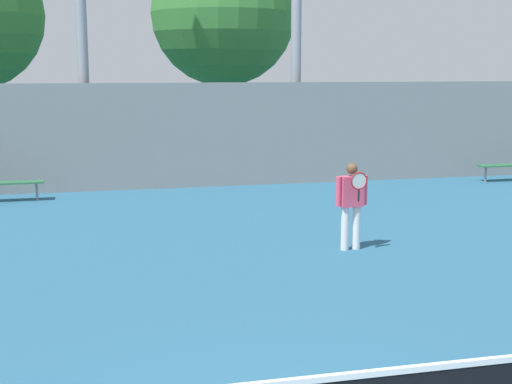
% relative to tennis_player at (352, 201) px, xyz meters
% --- Properties ---
extents(tennis_player, '(0.61, 0.42, 1.57)m').
position_rel_tennis_player_xyz_m(tennis_player, '(0.00, 0.00, 0.00)').
color(tennis_player, silver).
rests_on(tennis_player, ground_plane).
extents(bench_courtside_far, '(2.02, 0.40, 0.48)m').
position_rel_tennis_player_xyz_m(bench_courtside_far, '(7.41, 6.42, -0.45)').
color(bench_courtside_far, '#28663D').
rests_on(bench_courtside_far, ground_plane).
extents(bench_by_gate, '(1.76, 0.40, 0.48)m').
position_rel_tennis_player_xyz_m(bench_by_gate, '(-6.47, 6.42, -0.46)').
color(bench_by_gate, '#28663D').
rests_on(bench_by_gate, ground_plane).
extents(back_fence, '(30.60, 0.06, 2.84)m').
position_rel_tennis_player_xyz_m(back_fence, '(-2.91, 7.46, 0.53)').
color(back_fence, gray).
rests_on(back_fence, ground_plane).
extents(tree_green_tall, '(4.78, 4.78, 7.41)m').
position_rel_tennis_player_xyz_m(tree_green_tall, '(0.06, 12.03, 4.11)').
color(tree_green_tall, brown).
rests_on(tree_green_tall, ground_plane).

